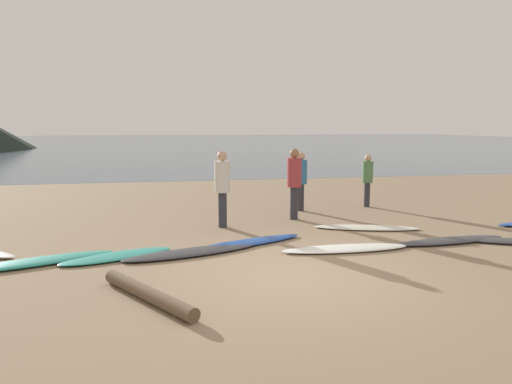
% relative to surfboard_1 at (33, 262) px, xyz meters
% --- Properties ---
extents(ground_plane, '(120.00, 120.00, 0.20)m').
position_rel_surfboard_1_xyz_m(ground_plane, '(4.21, 8.54, -0.15)').
color(ground_plane, '#8C7559').
rests_on(ground_plane, ground).
extents(ocean_water, '(140.00, 100.00, 0.01)m').
position_rel_surfboard_1_xyz_m(ocean_water, '(4.21, 61.85, -0.05)').
color(ocean_water, '#475B6B').
rests_on(ocean_water, ground).
extents(surfboard_1, '(2.70, 1.45, 0.09)m').
position_rel_surfboard_1_xyz_m(surfboard_1, '(0.00, 0.00, 0.00)').
color(surfboard_1, teal).
rests_on(surfboard_1, ground).
extents(surfboard_2, '(2.11, 1.34, 0.07)m').
position_rel_surfboard_1_xyz_m(surfboard_2, '(1.37, 0.15, -0.01)').
color(surfboard_2, teal).
rests_on(surfboard_2, ground).
extents(surfboard_3, '(2.67, 1.31, 0.08)m').
position_rel_surfboard_1_xyz_m(surfboard_3, '(2.71, 0.14, -0.00)').
color(surfboard_3, '#333338').
rests_on(surfboard_3, ground).
extents(surfboard_4, '(2.66, 1.45, 0.08)m').
position_rel_surfboard_1_xyz_m(surfboard_4, '(3.78, 0.62, -0.01)').
color(surfboard_4, '#1E479E').
rests_on(surfboard_4, ground).
extents(surfboard_5, '(2.51, 0.59, 0.08)m').
position_rel_surfboard_1_xyz_m(surfboard_5, '(5.61, -0.16, -0.01)').
color(surfboard_5, white).
rests_on(surfboard_5, ground).
extents(surfboard_6, '(2.46, 1.25, 0.06)m').
position_rel_surfboard_1_xyz_m(surfboard_6, '(6.80, 1.54, -0.02)').
color(surfboard_6, silver).
rests_on(surfboard_6, ground).
extents(surfboard_7, '(2.57, 0.77, 0.08)m').
position_rel_surfboard_1_xyz_m(surfboard_7, '(7.95, 0.02, -0.01)').
color(surfboard_7, '#333338').
rests_on(surfboard_7, ground).
extents(person_0, '(0.33, 0.33, 1.64)m').
position_rel_surfboard_1_xyz_m(person_0, '(5.98, 4.09, 0.92)').
color(person_0, '#2D2D38').
rests_on(person_0, ground).
extents(person_1, '(0.31, 0.31, 1.54)m').
position_rel_surfboard_1_xyz_m(person_1, '(8.07, 4.35, 0.86)').
color(person_1, '#2D2D38').
rests_on(person_1, ground).
extents(person_2, '(0.36, 0.36, 1.79)m').
position_rel_surfboard_1_xyz_m(person_2, '(5.46, 2.96, 1.01)').
color(person_2, '#2D2D38').
rests_on(person_2, ground).
extents(person_3, '(0.36, 0.36, 1.78)m').
position_rel_surfboard_1_xyz_m(person_3, '(3.56, 2.37, 1.01)').
color(person_3, '#2D2D38').
rests_on(person_3, ground).
extents(driftwood_log, '(1.30, 1.87, 0.20)m').
position_rel_surfboard_1_xyz_m(driftwood_log, '(1.98, -2.10, 0.05)').
color(driftwood_log, brown).
rests_on(driftwood_log, ground).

